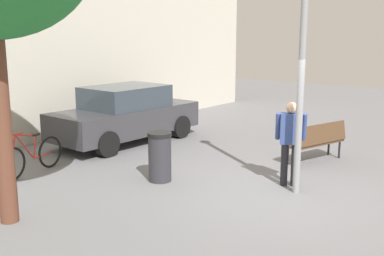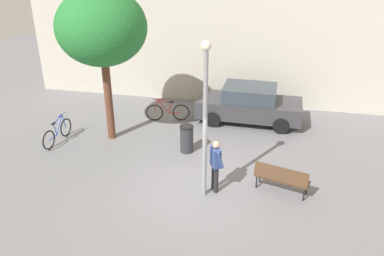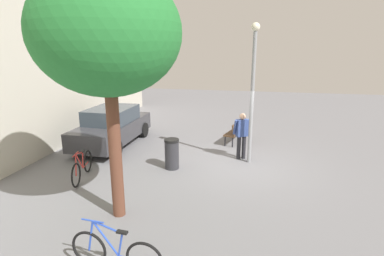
% 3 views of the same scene
% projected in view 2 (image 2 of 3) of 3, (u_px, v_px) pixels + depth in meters
% --- Properties ---
extents(ground_plane, '(36.00, 36.00, 0.00)m').
position_uv_depth(ground_plane, '(197.00, 188.00, 12.26)').
color(ground_plane, slate).
extents(building_facade, '(18.53, 2.00, 7.46)m').
position_uv_depth(building_facade, '(233.00, 17.00, 17.72)').
color(building_facade, beige).
rests_on(building_facade, ground_plane).
extents(lamppost, '(0.28, 0.28, 4.64)m').
position_uv_depth(lamppost, '(205.00, 110.00, 10.76)').
color(lamppost, gray).
rests_on(lamppost, ground_plane).
extents(person_by_lamppost, '(0.49, 0.63, 1.67)m').
position_uv_depth(person_by_lamppost, '(215.00, 163.00, 11.74)').
color(person_by_lamppost, '#232328').
rests_on(person_by_lamppost, ground_plane).
extents(park_bench, '(1.67, 0.89, 0.92)m').
position_uv_depth(park_bench, '(281.00, 177.00, 11.79)').
color(park_bench, '#513823').
rests_on(park_bench, ground_plane).
extents(plaza_tree, '(3.11, 3.11, 5.50)m').
position_uv_depth(plaza_tree, '(102.00, 28.00, 13.53)').
color(plaza_tree, brown).
rests_on(plaza_tree, ground_plane).
extents(bicycle_red, '(1.77, 0.46, 0.97)m').
position_uv_depth(bicycle_red, '(168.00, 112.00, 16.58)').
color(bicycle_red, black).
rests_on(bicycle_red, ground_plane).
extents(bicycle_blue, '(0.19, 1.81, 0.97)m').
position_uv_depth(bicycle_blue, '(58.00, 133.00, 14.83)').
color(bicycle_blue, black).
rests_on(bicycle_blue, ground_plane).
extents(parked_car_charcoal, '(4.23, 1.88, 1.55)m').
position_uv_depth(parked_car_charcoal, '(249.00, 104.00, 16.31)').
color(parked_car_charcoal, '#38383D').
rests_on(parked_car_charcoal, ground_plane).
extents(trash_bin, '(0.49, 0.49, 1.01)m').
position_uv_depth(trash_bin, '(187.00, 139.00, 14.12)').
color(trash_bin, '#2D2D33').
rests_on(trash_bin, ground_plane).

